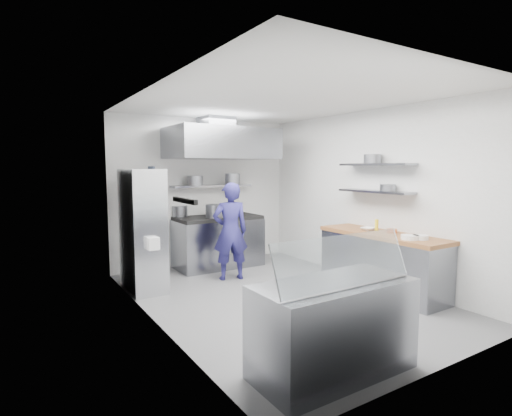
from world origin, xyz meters
TOP-DOWN VIEW (x-y plane):
  - floor at (0.00, 0.00)m, footprint 5.00×5.00m
  - ceiling at (0.00, 0.00)m, footprint 5.00×5.00m
  - wall_back at (0.00, 2.50)m, footprint 3.60×2.80m
  - wall_front at (0.00, -2.50)m, footprint 3.60×2.80m
  - wall_left at (-1.80, 0.00)m, footprint 2.80×5.00m
  - wall_right at (1.80, 0.00)m, footprint 2.80×5.00m
  - gas_range at (0.10, 2.10)m, footprint 1.60×0.80m
  - cooktop at (0.10, 2.10)m, footprint 1.57×0.78m
  - stock_pot_left at (-0.52, 2.45)m, footprint 0.28×0.28m
  - stock_pot_mid at (-0.02, 1.98)m, footprint 0.35×0.35m
  - stock_pot_right at (0.44, 2.32)m, footprint 0.26×0.26m
  - over_range_shelf at (0.10, 2.34)m, footprint 1.60×0.30m
  - shelf_pot_a at (-0.29, 2.25)m, footprint 0.28×0.28m
  - shelf_pot_b at (0.41, 2.09)m, footprint 0.28×0.28m
  - extractor_hood at (0.10, 1.93)m, footprint 1.90×1.15m
  - hood_duct at (0.10, 2.15)m, footprint 0.55×0.55m
  - red_firebox at (-1.25, 2.44)m, footprint 0.22×0.10m
  - chef at (-0.12, 1.21)m, footprint 0.67×0.53m
  - wire_rack at (-1.53, 1.41)m, footprint 0.50×0.90m
  - rack_bin_a at (-1.53, 0.93)m, footprint 0.16×0.19m
  - rack_bin_b at (-1.53, 1.31)m, footprint 0.12×0.16m
  - rack_jar at (-1.48, 1.05)m, footprint 0.10×0.10m
  - knife_strip at (-1.78, -0.90)m, footprint 0.04×0.55m
  - prep_counter_base at (1.48, -0.60)m, footprint 0.62×2.00m
  - prep_counter_top at (1.48, -0.60)m, footprint 0.65×2.04m
  - plate_stack_a at (1.35, -1.17)m, footprint 0.24×0.24m
  - plate_stack_b at (1.48, -1.25)m, footprint 0.20×0.20m
  - copper_pan at (1.60, -0.68)m, footprint 0.16×0.16m
  - squeeze_bottle at (1.54, -0.43)m, footprint 0.06×0.06m
  - mixing_bowl at (1.46, -0.33)m, footprint 0.24×0.24m
  - wall_shelf_lower at (1.64, -0.30)m, footprint 0.30×1.30m
  - wall_shelf_upper at (1.64, -0.30)m, footprint 0.30×1.30m
  - shelf_pot_c at (1.66, -0.52)m, footprint 0.23×0.23m
  - shelf_pot_d at (1.65, -0.22)m, footprint 0.27×0.27m
  - display_case at (-0.81, -2.00)m, footprint 1.50×0.70m
  - display_glass at (-0.81, -2.12)m, footprint 1.47×0.19m

SIDE VIEW (x-z plane):
  - floor at x=0.00m, z-range 0.00..0.00m
  - prep_counter_base at x=1.48m, z-range 0.00..0.84m
  - display_case at x=-0.81m, z-range 0.00..0.85m
  - gas_range at x=0.10m, z-range 0.00..0.90m
  - rack_bin_a at x=-1.53m, z-range 0.71..0.89m
  - chef at x=-0.12m, z-range 0.00..1.63m
  - prep_counter_top at x=1.48m, z-range 0.84..0.90m
  - wire_rack at x=-1.53m, z-range 0.00..1.85m
  - mixing_bowl at x=1.46m, z-range 0.90..0.95m
  - cooktop at x=0.10m, z-range 0.90..0.96m
  - plate_stack_a at x=1.35m, z-range 0.90..0.96m
  - plate_stack_b at x=1.48m, z-range 0.90..0.96m
  - copper_pan at x=1.60m, z-range 0.90..0.96m
  - squeeze_bottle at x=1.54m, z-range 0.90..1.08m
  - stock_pot_right at x=0.44m, z-range 0.96..1.12m
  - stock_pot_left at x=-0.52m, z-range 0.96..1.16m
  - display_glass at x=-0.81m, z-range 0.86..1.28m
  - stock_pot_mid at x=-0.02m, z-range 0.96..1.20m
  - rack_bin_b at x=-1.53m, z-range 1.23..1.37m
  - wall_back at x=0.00m, z-range 1.39..1.41m
  - wall_front at x=0.00m, z-range 1.39..1.41m
  - wall_left at x=-1.80m, z-range 1.39..1.41m
  - wall_right at x=1.80m, z-range 1.39..1.41m
  - red_firebox at x=-1.25m, z-range 1.29..1.55m
  - wall_shelf_lower at x=1.64m, z-range 1.48..1.52m
  - over_range_shelf at x=0.10m, z-range 1.50..1.54m
  - knife_strip at x=-1.78m, z-range 1.53..1.57m
  - shelf_pot_c at x=1.66m, z-range 1.52..1.62m
  - shelf_pot_a at x=-0.29m, z-range 1.54..1.72m
  - shelf_pot_b at x=0.41m, z-range 1.54..1.76m
  - rack_jar at x=-1.48m, z-range 1.71..1.89m
  - wall_shelf_upper at x=1.64m, z-range 1.90..1.94m
  - shelf_pot_d at x=1.65m, z-range 1.94..2.08m
  - extractor_hood at x=0.10m, z-range 2.02..2.57m
  - hood_duct at x=0.10m, z-range 2.56..2.80m
  - ceiling at x=0.00m, z-range 2.80..2.80m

